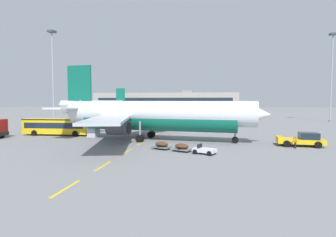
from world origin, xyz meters
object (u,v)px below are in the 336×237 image
Objects in this scene: apron_shuttle_bus at (57,126)px; uld_cargo_container at (94,132)px; airliner_foreground at (154,115)px; apron_light_mast_near at (53,66)px; fuel_service_truck at (99,120)px; baggage_train at (182,147)px; catering_truck at (206,121)px; airliner_mid_left at (93,105)px; apron_light_mast_far at (332,67)px; pushback_tug at (302,140)px; ground_crew_worker at (295,141)px.

uld_cargo_container is (7.56, -1.36, -0.95)m from apron_shuttle_bus.
apron_light_mast_near is at bearing 142.12° from airliner_foreground.
fuel_service_truck is at bearing 83.79° from apron_shuttle_bus.
baggage_train is (5.37, -9.17, -3.42)m from airliner_foreground.
fuel_service_truck is at bearing -173.68° from catering_truck.
airliner_foreground is 18.87× the size of uld_cargo_container.
airliner_foreground is 4.83× the size of fuel_service_truck.
fuel_service_truck is at bearing -65.05° from airliner_mid_left.
fuel_service_truck is 3.91× the size of uld_cargo_container.
apron_light_mast_far reaches higher than airliner_mid_left.
pushback_tug is 43.71m from fuel_service_truck.
apron_shuttle_bus is (30.77, -84.85, -2.25)m from airliner_mid_left.
fuel_service_truck is 0.28× the size of apron_light_mast_far.
catering_truck reaches higher than uld_cargo_container.
airliner_mid_left is 76.89m from fuel_service_truck.
apron_light_mast_far is (43.00, 43.66, 11.83)m from airliner_foreground.
uld_cargo_container is (-11.10, 1.98, -3.15)m from airliner_foreground.
airliner_mid_left reaches higher than fuel_service_truck.
ground_crew_worker is at bearing -11.78° from apron_shuttle_bus.
catering_truck is at bearing 45.73° from uld_cargo_container.
ground_crew_worker is at bearing -64.92° from catering_truck.
apron_light_mast_far is at bearing -25.73° from airliner_mid_left.
airliner_foreground is 22.72m from catering_truck.
baggage_train is 53.51m from apron_light_mast_near.
apron_shuttle_bus reaches higher than uld_cargo_container.
catering_truck is at bearing 34.21° from apron_shuttle_bus.
airliner_foreground is at bearing 166.71° from ground_crew_worker.
apron_light_mast_near reaches higher than airliner_mid_left.
apron_light_mast_near is (-53.94, 28.00, 14.41)m from pushback_tug.
pushback_tug is 3.78× the size of ground_crew_worker.
fuel_service_truck is 66.58m from apron_light_mast_far.
apron_light_mast_near is (-38.05, 34.60, 14.79)m from baggage_train.
apron_light_mast_near is at bearing -166.45° from apron_light_mast_far.
catering_truck reaches higher than ground_crew_worker.
apron_light_mast_far is at bearing 22.73° from fuel_service_truck.
baggage_train is at bearing -51.06° from fuel_service_truck.
apron_light_mast_near is (-14.02, 22.08, 13.56)m from apron_shuttle_bus.
uld_cargo_container is 69.92m from apron_light_mast_far.
airliner_mid_left is 1.38× the size of apron_light_mast_far.
ground_crew_worker is at bearing -29.83° from apron_light_mast_near.
catering_truck is 42.82m from apron_light_mast_near.
apron_light_mast_far is at bearing 64.38° from ground_crew_worker.
apron_light_mast_near reaches higher than uld_cargo_container.
airliner_foreground is 1.42× the size of apron_light_mast_near.
uld_cargo_container is 0.08× the size of apron_light_mast_near.
fuel_service_truck is at bearing 151.13° from pushback_tug.
airliner_foreground is at bearing -134.56° from apron_light_mast_far.
apron_shuttle_bus is at bearing -146.82° from apron_light_mast_far.
apron_shuttle_bus is 31.86m from catering_truck.
apron_light_mast_far reaches higher than catering_truck.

